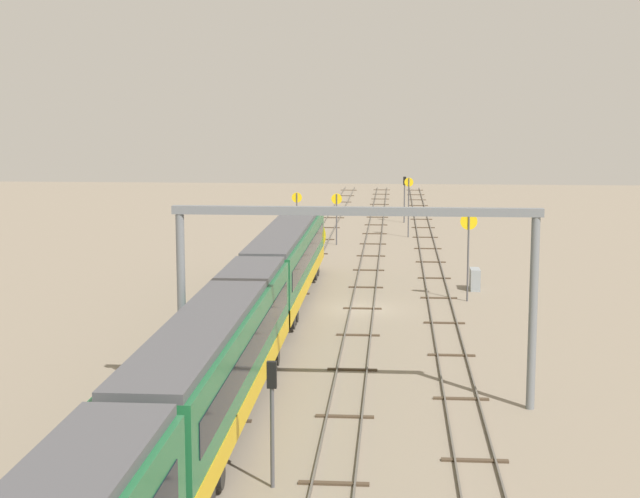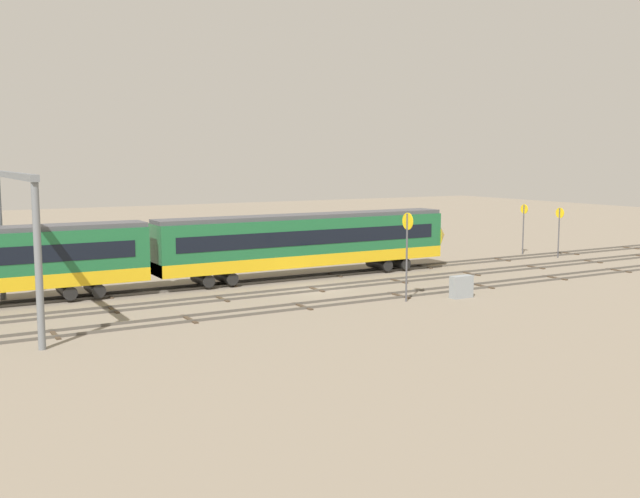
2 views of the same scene
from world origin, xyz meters
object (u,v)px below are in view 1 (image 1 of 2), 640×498
object	(u,v)px
speed_sign_far_trackside	(468,242)
speed_sign_distant_end	(337,211)
signal_light_trackside_approach	(404,193)
signal_light_trackside_departure	(272,405)
train	(142,473)
speed_sign_near_foreground	(297,211)
overhead_gantry	(355,261)
relay_cabinet	(475,279)
speed_sign_mid_trackside	(409,200)

from	to	relation	value
speed_sign_far_trackside	speed_sign_distant_end	distance (m)	26.84
speed_sign_distant_end	signal_light_trackside_approach	bearing A→B (deg)	-19.81
speed_sign_far_trackside	signal_light_trackside_departure	xyz separation A→B (m)	(-31.84, 8.72, -1.02)
train	speed_sign_near_foreground	world-z (taller)	train
overhead_gantry	signal_light_trackside_approach	size ratio (longest dim) A/B	3.10
train	speed_sign_far_trackside	xyz separation A→B (m)	(37.57, -11.61, 1.20)
signal_light_trackside_approach	speed_sign_near_foreground	bearing A→B (deg)	151.98
overhead_gantry	relay_cabinet	distance (m)	28.01
train	speed_sign_near_foreground	xyz separation A→B (m)	(61.48, 1.91, 0.50)
signal_light_trackside_departure	relay_cabinet	xyz separation A→B (m)	(35.76, -9.52, -2.10)
overhead_gantry	speed_sign_mid_trackside	xyz separation A→B (m)	(53.21, -2.95, -2.58)
speed_sign_far_trackside	relay_cabinet	size ratio (longest dim) A/B	3.65
speed_sign_mid_trackside	speed_sign_near_foreground	bearing A→B (deg)	123.60
signal_light_trackside_departure	speed_sign_near_foreground	bearing A→B (deg)	4.92
overhead_gantry	signal_light_trackside_departure	xyz separation A→B (m)	(-9.24, 2.34, -3.35)
speed_sign_near_foreground	signal_light_trackside_departure	bearing A→B (deg)	-175.08
speed_sign_near_foreground	speed_sign_far_trackside	bearing A→B (deg)	-150.52
train	speed_sign_near_foreground	bearing A→B (deg)	1.78
signal_light_trackside_approach	speed_sign_distant_end	bearing A→B (deg)	160.19
speed_sign_far_trackside	speed_sign_distant_end	world-z (taller)	speed_sign_far_trackside
speed_sign_distant_end	signal_light_trackside_departure	distance (m)	56.75
speed_sign_far_trackside	speed_sign_near_foreground	bearing A→B (deg)	29.48
speed_sign_near_foreground	speed_sign_far_trackside	xyz separation A→B (m)	(-23.92, -13.52, 0.71)
speed_sign_mid_trackside	speed_sign_distant_end	world-z (taller)	speed_sign_mid_trackside
train	signal_light_trackside_departure	bearing A→B (deg)	-26.72
overhead_gantry	train	bearing A→B (deg)	160.75
speed_sign_near_foreground	speed_sign_far_trackside	size ratio (longest dim) A/B	0.84
speed_sign_far_trackside	signal_light_trackside_departure	distance (m)	33.03
speed_sign_mid_trackside	speed_sign_distant_end	distance (m)	8.73
speed_sign_near_foreground	speed_sign_far_trackside	distance (m)	27.48
speed_sign_near_foreground	speed_sign_distant_end	size ratio (longest dim) A/B	1.03
speed_sign_far_trackside	train	bearing A→B (deg)	162.83
train	speed_sign_mid_trackside	size ratio (longest dim) A/B	17.47
train	speed_sign_far_trackside	size ratio (longest dim) A/B	17.35
signal_light_trackside_approach	relay_cabinet	bearing A→B (deg)	-173.28
relay_cabinet	signal_light_trackside_approach	bearing A→B (deg)	6.72
signal_light_trackside_approach	train	bearing A→B (deg)	174.36
signal_light_trackside_departure	speed_sign_far_trackside	bearing A→B (deg)	-15.33
speed_sign_mid_trackside	speed_sign_far_trackside	world-z (taller)	speed_sign_far_trackside
train	overhead_gantry	size ratio (longest dim) A/B	6.51
speed_sign_mid_trackside	signal_light_trackside_approach	xyz separation A→B (m)	(11.71, 0.29, -0.39)
train	overhead_gantry	bearing A→B (deg)	-19.25
speed_sign_far_trackside	relay_cabinet	xyz separation A→B (m)	(3.92, -0.80, -3.12)
signal_light_trackside_approach	relay_cabinet	size ratio (longest dim) A/B	3.15
train	relay_cabinet	xyz separation A→B (m)	(41.49, -12.41, -1.92)
speed_sign_distant_end	relay_cabinet	bearing A→B (deg)	-152.75
overhead_gantry	signal_light_trackside_approach	world-z (taller)	overhead_gantry
speed_sign_near_foreground	relay_cabinet	world-z (taller)	speed_sign_near_foreground
speed_sign_distant_end	signal_light_trackside_approach	size ratio (longest dim) A/B	0.94
train	signal_light_trackside_departure	distance (m)	6.42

